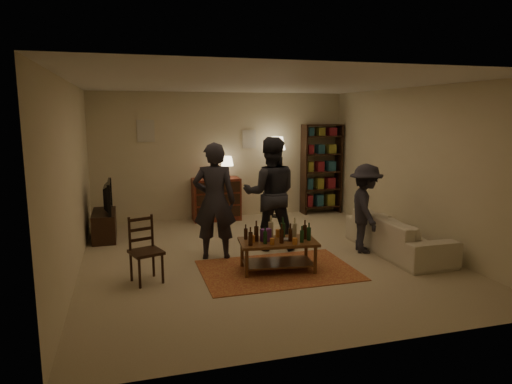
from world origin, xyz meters
name	(u,v)px	position (x,y,z in m)	size (l,w,h in m)	color
floor	(262,256)	(0.00, 0.00, 0.00)	(6.00, 6.00, 0.00)	#C6B793
room_shell	(192,135)	(-0.65, 2.98, 1.81)	(6.00, 6.00, 6.00)	beige
rug	(278,270)	(0.03, -0.69, 0.01)	(2.20, 1.50, 0.01)	maroon
coffee_table	(278,244)	(0.03, -0.69, 0.40)	(1.16, 0.72, 0.79)	brown
dining_chair	(144,247)	(-1.84, -0.59, 0.47)	(0.50, 0.50, 0.91)	#311C10
tv_stand	(104,218)	(-2.44, 1.80, 0.38)	(0.40, 1.00, 1.06)	#311C10
dresser	(217,198)	(-0.19, 2.71, 0.48)	(1.00, 0.50, 1.36)	brown
bookshelf	(321,168)	(2.25, 2.78, 1.03)	(0.90, 0.34, 2.02)	#311C10
floor_lamp	(277,149)	(1.14, 2.65, 1.50)	(0.36, 0.36, 1.76)	black
sofa	(398,234)	(2.20, -0.40, 0.30)	(2.08, 0.81, 0.61)	beige
person_left	(214,201)	(-0.73, 0.14, 0.91)	(0.67, 0.44, 1.83)	#25242B
person_right	(270,194)	(0.27, 0.41, 0.94)	(0.91, 0.71, 1.88)	#222329
person_by_sofa	(365,208)	(1.70, -0.21, 0.73)	(0.94, 0.54, 1.46)	#24232A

